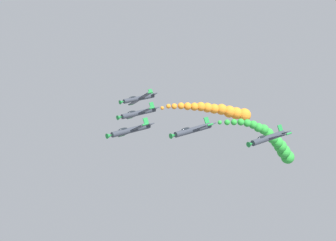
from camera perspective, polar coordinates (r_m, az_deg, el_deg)
name	(u,v)px	position (r m, az deg, el deg)	size (l,w,h in m)	color
airplane_lead	(130,130)	(96.31, -4.43, -1.14)	(8.58, 10.35, 4.87)	#333842
airplane_left_inner	(192,130)	(93.87, 2.88, -1.11)	(8.67, 10.35, 4.67)	#333842
smoke_trail_left_inner	(276,144)	(120.16, 12.51, -2.69)	(6.10, 31.60, 18.28)	green
airplane_right_inner	(138,113)	(108.21, -3.53, 0.88)	(8.71, 10.35, 4.61)	#333842
smoke_trail_right_inner	(223,111)	(120.25, 6.43, 1.12)	(9.01, 22.95, 6.55)	orange
airplane_left_outer	(268,138)	(93.90, 11.59, -2.03)	(8.79, 10.35, 4.42)	#333842
airplane_right_outer	(138,98)	(120.12, -3.49, 2.59)	(8.46, 10.35, 5.09)	#333842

